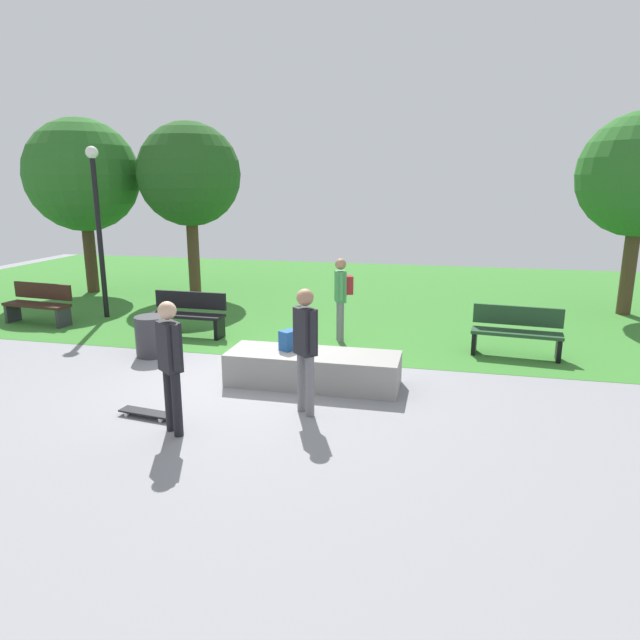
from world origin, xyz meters
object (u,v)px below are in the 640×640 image
(park_bench_by_oak, at_px, (517,331))
(concrete_ledge, at_px, (313,369))
(park_bench_near_lamppost, at_px, (188,313))
(lamp_post, at_px, (98,215))
(backpack_on_ledge, at_px, (289,340))
(tree_young_birch, at_px, (82,176))
(skateboard_by_ledge, at_px, (147,413))
(trash_bin, at_px, (152,336))
(park_bench_near_path, at_px, (39,303))
(skater_performing_trick, at_px, (170,358))
(skater_watching, at_px, (305,341))
(tree_leaning_ash, at_px, (189,175))
(pedestrian_with_backpack, at_px, (342,292))

(park_bench_by_oak, bearing_deg, concrete_ledge, -144.82)
(park_bench_near_lamppost, distance_m, lamp_post, 3.46)
(backpack_on_ledge, bearing_deg, concrete_ledge, 109.46)
(park_bench_near_lamppost, xyz_separation_m, tree_young_birch, (-4.90, 3.84, 2.84))
(backpack_on_ledge, bearing_deg, skateboard_by_ledge, -9.04)
(trash_bin, bearing_deg, concrete_ledge, -14.18)
(park_bench_near_lamppost, xyz_separation_m, park_bench_by_oak, (6.55, 0.03, 0.00))
(skateboard_by_ledge, bearing_deg, park_bench_by_oak, 37.98)
(park_bench_by_oak, xyz_separation_m, park_bench_near_path, (-10.31, 0.15, 0.00))
(skater_performing_trick, height_order, tree_young_birch, tree_young_birch)
(park_bench_near_path, xyz_separation_m, lamp_post, (1.10, 0.91, 1.93))
(skater_performing_trick, xyz_separation_m, skater_watching, (1.48, 0.99, 0.03))
(tree_leaning_ash, bearing_deg, park_bench_near_path, -115.13)
(skater_watching, bearing_deg, park_bench_by_oak, 47.85)
(skater_performing_trick, bearing_deg, park_bench_by_oak, 43.94)
(skateboard_by_ledge, bearing_deg, tree_young_birch, 128.26)
(park_bench_near_lamppost, height_order, tree_leaning_ash, tree_leaning_ash)
(backpack_on_ledge, relative_size, park_bench_by_oak, 0.20)
(skater_watching, relative_size, trash_bin, 2.35)
(skater_performing_trick, height_order, skateboard_by_ledge, skater_performing_trick)
(skater_watching, bearing_deg, lamp_post, 143.35)
(lamp_post, bearing_deg, skateboard_by_ledge, -52.24)
(backpack_on_ledge, bearing_deg, tree_young_birch, -97.62)
(skater_performing_trick, distance_m, lamp_post, 7.31)
(park_bench_near_path, height_order, lamp_post, lamp_post)
(concrete_ledge, distance_m, park_bench_near_lamppost, 3.99)
(concrete_ledge, relative_size, park_bench_near_path, 1.66)
(park_bench_near_lamppost, xyz_separation_m, trash_bin, (-0.02, -1.47, -0.11))
(skateboard_by_ledge, bearing_deg, pedestrian_with_backpack, 66.36)
(tree_leaning_ash, height_order, lamp_post, tree_leaning_ash)
(tree_young_birch, relative_size, pedestrian_with_backpack, 2.91)
(park_bench_near_lamppost, distance_m, trash_bin, 1.47)
(tree_young_birch, bearing_deg, tree_leaning_ash, 7.80)
(park_bench_near_lamppost, relative_size, pedestrian_with_backpack, 0.96)
(skater_performing_trick, relative_size, tree_leaning_ash, 0.36)
(tree_leaning_ash, xyz_separation_m, trash_bin, (1.83, -5.73, -2.96))
(park_bench_by_oak, bearing_deg, skater_watching, -132.15)
(park_bench_near_path, distance_m, lamp_post, 2.40)
(park_bench_near_path, bearing_deg, lamp_post, 39.59)
(park_bench_near_lamppost, relative_size, trash_bin, 2.15)
(park_bench_near_path, relative_size, trash_bin, 2.19)
(park_bench_by_oak, relative_size, pedestrian_with_backpack, 0.97)
(skateboard_by_ledge, bearing_deg, concrete_ledge, 42.30)
(backpack_on_ledge, distance_m, pedestrian_with_backpack, 2.54)
(concrete_ledge, height_order, trash_bin, trash_bin)
(park_bench_by_oak, height_order, trash_bin, park_bench_by_oak)
(park_bench_near_lamppost, relative_size, tree_leaning_ash, 0.34)
(concrete_ledge, xyz_separation_m, tree_leaning_ash, (-5.10, 6.55, 3.07))
(park_bench_by_oak, relative_size, lamp_post, 0.42)
(skater_performing_trick, relative_size, lamp_post, 0.44)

